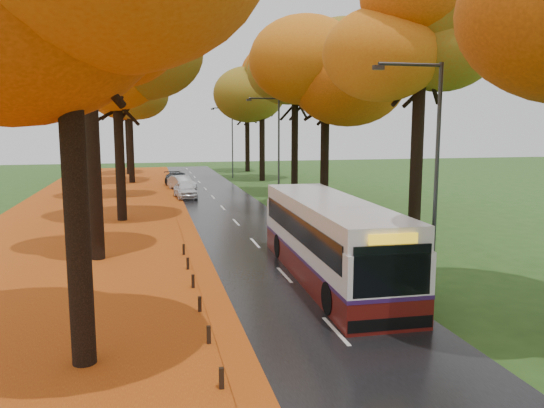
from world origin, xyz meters
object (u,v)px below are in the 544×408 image
object	(u,v)px
streetlamp_near	(430,164)
streetlamp_mid	(275,143)
streetlamp_far	(230,137)
bus	(329,237)
car_silver	(182,183)
car_white	(185,190)
car_dark	(179,179)

from	to	relation	value
streetlamp_near	streetlamp_mid	xyz separation A→B (m)	(0.00, 22.00, 0.00)
streetlamp_far	bus	bearing A→B (deg)	-93.28
streetlamp_far	car_silver	bearing A→B (deg)	-120.60
streetlamp_mid	streetlamp_far	bearing A→B (deg)	90.00
streetlamp_mid	car_silver	xyz separation A→B (m)	(-6.15, 11.60, -4.01)
car_silver	streetlamp_far	bearing A→B (deg)	40.97
streetlamp_mid	bus	size ratio (longest dim) A/B	0.68
bus	streetlamp_far	bearing A→B (deg)	88.32
bus	car_white	bearing A→B (deg)	100.51
streetlamp_near	bus	xyz separation A→B (m)	(-2.34, 3.25, -3.06)
streetlamp_near	bus	world-z (taller)	streetlamp_near
streetlamp_mid	car_dark	size ratio (longest dim) A/B	1.69
streetlamp_near	car_white	bearing A→B (deg)	102.51
streetlamp_mid	car_silver	world-z (taller)	streetlamp_mid
car_white	car_dark	distance (m)	8.46
car_dark	bus	bearing A→B (deg)	-96.05
streetlamp_mid	car_dark	bearing A→B (deg)	113.49
streetlamp_far	bus	size ratio (longest dim) A/B	0.68
streetlamp_far	car_dark	distance (m)	10.58
streetlamp_far	streetlamp_mid	bearing A→B (deg)	-90.00
car_white	car_dark	world-z (taller)	car_dark
bus	car_dark	size ratio (longest dim) A/B	2.50
car_dark	streetlamp_near	bearing A→B (deg)	-93.06
streetlamp_mid	streetlamp_far	xyz separation A→B (m)	(0.00, 22.00, 0.00)
car_white	car_silver	bearing A→B (deg)	83.98
bus	car_white	size ratio (longest dim) A/B	2.97
bus	car_silver	xyz separation A→B (m)	(-3.82, 30.35, -0.95)
streetlamp_near	streetlamp_far	distance (m)	44.00
streetlamp_mid	streetlamp_near	bearing A→B (deg)	-90.00
streetlamp_near	streetlamp_far	bearing A→B (deg)	90.00
car_silver	car_white	bearing A→B (deg)	-109.14
car_silver	streetlamp_near	bearing A→B (deg)	-98.05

